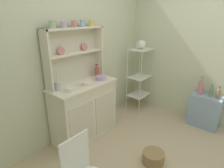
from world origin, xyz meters
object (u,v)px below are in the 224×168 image
at_px(hutch_shelf_unit, 73,51).
at_px(side_shelf_blue, 204,111).
at_px(flower_vase, 201,87).
at_px(porcelain_teapot, 141,45).
at_px(vinegar_bottle, 219,94).
at_px(bakers_rack, 140,74).
at_px(jam_bottle, 97,72).
at_px(oil_bottle, 211,92).
at_px(hutch_cabinet, 84,110).
at_px(bowl_mixing_large, 70,89).
at_px(floor_basket, 153,157).
at_px(utensil_jar, 57,86).
at_px(cup_sage_0, 52,24).

bearing_deg(hutch_shelf_unit, side_shelf_blue, -44.92).
bearing_deg(flower_vase, porcelain_teapot, 98.24).
bearing_deg(flower_vase, vinegar_bottle, -90.04).
height_order(side_shelf_blue, vinegar_bottle, vinegar_bottle).
distance_m(bakers_rack, vinegar_bottle, 1.37).
relative_size(jam_bottle, oil_bottle, 1.03).
bearing_deg(side_shelf_blue, bakers_rack, 97.34).
bearing_deg(hutch_cabinet, bowl_mixing_large, -165.99).
distance_m(side_shelf_blue, bowl_mixing_large, 2.26).
height_order(jam_bottle, vinegar_bottle, jam_bottle).
height_order(side_shelf_blue, bowl_mixing_large, bowl_mixing_large).
bearing_deg(hutch_cabinet, flower_vase, -38.88).
bearing_deg(bowl_mixing_large, oil_bottle, -36.01).
bearing_deg(porcelain_teapot, bowl_mixing_large, 178.35).
xyz_separation_m(bowl_mixing_large, vinegar_bottle, (1.79, -1.40, -0.26)).
bearing_deg(bakers_rack, porcelain_teapot, 180.00).
distance_m(flower_vase, oil_bottle, 0.17).
height_order(hutch_cabinet, bakers_rack, bakers_rack).
bearing_deg(oil_bottle, vinegar_bottle, -90.00).
xyz_separation_m(floor_basket, utensil_jar, (-0.53, 1.18, 0.85)).
relative_size(floor_basket, oil_bottle, 1.40).
xyz_separation_m(hutch_shelf_unit, jam_bottle, (0.37, -0.08, -0.36)).
bearing_deg(side_shelf_blue, hutch_cabinet, 138.43).
bearing_deg(cup_sage_0, flower_vase, -36.18).
xyz_separation_m(bakers_rack, utensil_jar, (-1.71, 0.20, 0.20)).
xyz_separation_m(side_shelf_blue, bowl_mixing_large, (-1.79, 1.25, 0.62)).
bearing_deg(bakers_rack, cup_sage_0, 171.67).
bearing_deg(hutch_shelf_unit, vinegar_bottle, -47.73).
bearing_deg(bakers_rack, flower_vase, -81.85).
xyz_separation_m(bakers_rack, cup_sage_0, (-1.66, 0.24, 0.96)).
height_order(bowl_mixing_large, flower_vase, bowl_mixing_large).
xyz_separation_m(bakers_rack, oil_bottle, (0.15, -1.25, -0.09)).
height_order(hutch_shelf_unit, floor_basket, hutch_shelf_unit).
bearing_deg(hutch_cabinet, utensil_jar, 168.19).
bearing_deg(porcelain_teapot, jam_bottle, 167.89).
distance_m(hutch_shelf_unit, floor_basket, 1.77).
xyz_separation_m(hutch_shelf_unit, porcelain_teapot, (1.33, -0.28, -0.03)).
bearing_deg(cup_sage_0, porcelain_teapot, -8.34).
bearing_deg(porcelain_teapot, oil_bottle, -82.87).
relative_size(side_shelf_blue, flower_vase, 1.62).
distance_m(side_shelf_blue, utensil_jar, 2.42).
bearing_deg(cup_sage_0, hutch_shelf_unit, 7.49).
distance_m(side_shelf_blue, oil_bottle, 0.36).
bearing_deg(vinegar_bottle, bakers_rack, 96.52).
bearing_deg(vinegar_bottle, hutch_cabinet, 135.29).
distance_m(cup_sage_0, jam_bottle, 1.01).
relative_size(floor_basket, flower_vase, 0.82).
xyz_separation_m(jam_bottle, flower_vase, (1.12, -1.29, -0.28)).
bearing_deg(porcelain_teapot, bakers_rack, -0.00).
bearing_deg(utensil_jar, hutch_cabinet, -11.81).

